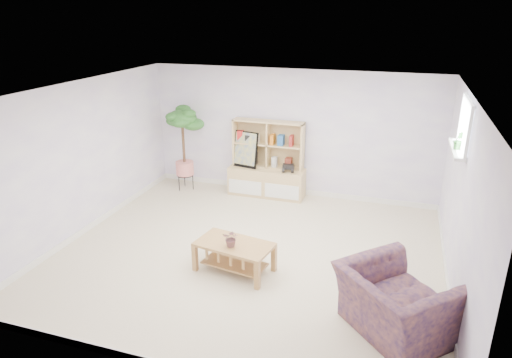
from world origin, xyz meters
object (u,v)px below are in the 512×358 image
(floor_tree, at_px, (184,149))
(armchair, at_px, (397,299))
(storage_unit, at_px, (267,159))
(coffee_table, at_px, (234,257))

(floor_tree, height_order, armchair, floor_tree)
(storage_unit, bearing_deg, armchair, -53.78)
(floor_tree, bearing_deg, storage_unit, 6.60)
(storage_unit, xyz_separation_m, coffee_table, (0.37, -2.77, -0.52))
(storage_unit, distance_m, armchair, 4.25)
(floor_tree, bearing_deg, coffee_table, -52.08)
(storage_unit, relative_size, floor_tree, 0.87)
(armchair, bearing_deg, coffee_table, 28.71)
(storage_unit, xyz_separation_m, armchair, (2.51, -3.42, -0.30))
(floor_tree, relative_size, armchair, 1.45)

